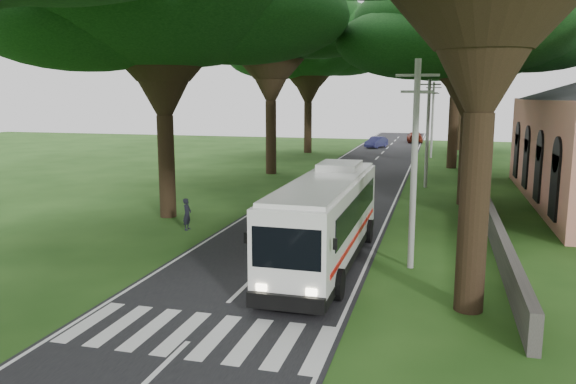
{
  "coord_description": "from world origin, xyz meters",
  "views": [
    {
      "loc": [
        6.42,
        -15.68,
        6.7
      ],
      "look_at": [
        -0.35,
        9.23,
        2.2
      ],
      "focal_mm": 35.0,
      "sensor_mm": 36.0,
      "label": 1
    }
  ],
  "objects_px": {
    "pole_mid": "(428,130)",
    "pole_far": "(432,119)",
    "pole_near": "(414,162)",
    "distant_car_c": "(415,137)",
    "coach_bus": "(326,218)",
    "distant_car_b": "(376,142)",
    "pedestrian": "(187,214)"
  },
  "relations": [
    {
      "from": "pole_far",
      "to": "pedestrian",
      "type": "relative_size",
      "value": 5.0
    },
    {
      "from": "pole_near",
      "to": "pole_mid",
      "type": "height_order",
      "value": "same"
    },
    {
      "from": "pole_mid",
      "to": "coach_bus",
      "type": "height_order",
      "value": "pole_mid"
    },
    {
      "from": "pole_near",
      "to": "distant_car_b",
      "type": "xyz_separation_m",
      "value": [
        -6.93,
        50.0,
        -3.46
      ]
    },
    {
      "from": "distant_car_b",
      "to": "distant_car_c",
      "type": "relative_size",
      "value": 0.83
    },
    {
      "from": "pole_far",
      "to": "pole_mid",
      "type": "bearing_deg",
      "value": -90.0
    },
    {
      "from": "pole_far",
      "to": "distant_car_c",
      "type": "bearing_deg",
      "value": 97.6
    },
    {
      "from": "pole_mid",
      "to": "distant_car_c",
      "type": "relative_size",
      "value": 1.59
    },
    {
      "from": "distant_car_b",
      "to": "pedestrian",
      "type": "relative_size",
      "value": 2.63
    },
    {
      "from": "pole_far",
      "to": "distant_car_b",
      "type": "bearing_deg",
      "value": 124.71
    },
    {
      "from": "distant_car_c",
      "to": "coach_bus",
      "type": "bearing_deg",
      "value": 83.78
    },
    {
      "from": "pedestrian",
      "to": "distant_car_c",
      "type": "bearing_deg",
      "value": -9.97
    },
    {
      "from": "coach_bus",
      "to": "distant_car_c",
      "type": "relative_size",
      "value": 2.33
    },
    {
      "from": "distant_car_c",
      "to": "pedestrian",
      "type": "distance_m",
      "value": 56.64
    },
    {
      "from": "pole_near",
      "to": "pole_mid",
      "type": "relative_size",
      "value": 1.0
    },
    {
      "from": "pole_far",
      "to": "distant_car_c",
      "type": "xyz_separation_m",
      "value": [
        -2.59,
        19.43,
        -3.42
      ]
    },
    {
      "from": "pole_far",
      "to": "pedestrian",
      "type": "xyz_separation_m",
      "value": [
        -11.14,
        -36.56,
        -3.38
      ]
    },
    {
      "from": "distant_car_b",
      "to": "pole_far",
      "type": "bearing_deg",
      "value": -37.32
    },
    {
      "from": "coach_bus",
      "to": "distant_car_c",
      "type": "bearing_deg",
      "value": 89.52
    },
    {
      "from": "pole_mid",
      "to": "pole_far",
      "type": "xyz_separation_m",
      "value": [
        0.0,
        20.0,
        0.0
      ]
    },
    {
      "from": "pole_far",
      "to": "coach_bus",
      "type": "relative_size",
      "value": 0.68
    },
    {
      "from": "pole_near",
      "to": "distant_car_b",
      "type": "relative_size",
      "value": 1.9
    },
    {
      "from": "coach_bus",
      "to": "pedestrian",
      "type": "distance_m",
      "value": 8.72
    },
    {
      "from": "pedestrian",
      "to": "pole_near",
      "type": "bearing_deg",
      "value": -108.45
    },
    {
      "from": "distant_car_b",
      "to": "pedestrian",
      "type": "height_order",
      "value": "pedestrian"
    },
    {
      "from": "coach_bus",
      "to": "distant_car_b",
      "type": "distance_m",
      "value": 50.44
    },
    {
      "from": "pole_mid",
      "to": "distant_car_c",
      "type": "distance_m",
      "value": 39.67
    },
    {
      "from": "pole_mid",
      "to": "distant_car_b",
      "type": "distance_m",
      "value": 30.99
    },
    {
      "from": "pole_near",
      "to": "distant_car_c",
      "type": "height_order",
      "value": "pole_near"
    },
    {
      "from": "pole_near",
      "to": "distant_car_b",
      "type": "bearing_deg",
      "value": 97.89
    },
    {
      "from": "pole_mid",
      "to": "distant_car_b",
      "type": "xyz_separation_m",
      "value": [
        -6.93,
        30.0,
        -3.46
      ]
    },
    {
      "from": "pole_near",
      "to": "pole_far",
      "type": "height_order",
      "value": "same"
    }
  ]
}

